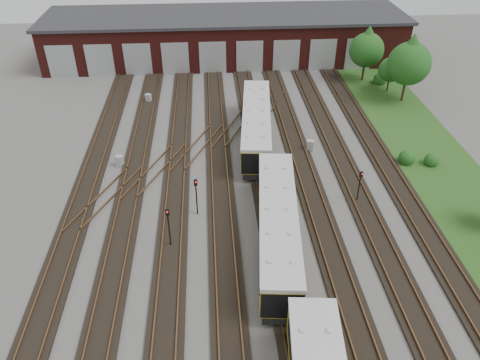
{
  "coord_description": "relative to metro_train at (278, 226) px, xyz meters",
  "views": [
    {
      "loc": [
        -2.68,
        -27.28,
        24.46
      ],
      "look_at": [
        -0.37,
        5.12,
        2.0
      ],
      "focal_mm": 35.0,
      "sensor_mm": 36.0,
      "label": 1
    }
  ],
  "objects": [
    {
      "name": "relay_cabinet_3",
      "position": [
        5.24,
        13.73,
        -1.4
      ],
      "size": [
        0.81,
        0.74,
        1.13
      ],
      "primitive_type": "cube",
      "rotation": [
        0.0,
        0.0,
        -0.29
      ],
      "color": "#A3A5A8",
      "rests_on": "ground"
    },
    {
      "name": "relay_cabinet_1",
      "position": [
        -12.03,
        26.33,
        -1.44
      ],
      "size": [
        0.78,
        0.73,
        1.05
      ],
      "primitive_type": "cube",
      "rotation": [
        0.0,
        0.0,
        -0.4
      ],
      "color": "#A3A5A8",
      "rests_on": "ground"
    },
    {
      "name": "grass_verge",
      "position": [
        17.0,
        10.96,
        -1.94
      ],
      "size": [
        8.0,
        55.0,
        0.05
      ],
      "primitive_type": "cube",
      "color": "#244E1A",
      "rests_on": "ground"
    },
    {
      "name": "relay_cabinet_2",
      "position": [
        0.49,
        15.76,
        -1.44
      ],
      "size": [
        0.76,
        0.7,
        1.05
      ],
      "primitive_type": "cube",
      "rotation": [
        0.0,
        0.0,
        0.33
      ],
      "color": "#A3A5A8",
      "rests_on": "ground"
    },
    {
      "name": "relay_cabinet_4",
      "position": [
        2.27,
        11.6,
        -1.52
      ],
      "size": [
        0.61,
        0.53,
        0.89
      ],
      "primitive_type": "cube",
      "rotation": [
        0.0,
        0.0,
        0.18
      ],
      "color": "#A3A5A8",
      "rests_on": "ground"
    },
    {
      "name": "maintenance_shed",
      "position": [
        -2.01,
        40.94,
        1.24
      ],
      "size": [
        51.0,
        12.5,
        6.35
      ],
      "color": "#4C1613",
      "rests_on": "ground"
    },
    {
      "name": "ground",
      "position": [
        -2.0,
        0.96,
        -1.96
      ],
      "size": [
        120.0,
        120.0,
        0.0
      ],
      "primitive_type": "plane",
      "color": "#4D4A47",
      "rests_on": "ground"
    },
    {
      "name": "tree_1",
      "position": [
        17.84,
        27.43,
        1.26
      ],
      "size": [
        3.03,
        3.03,
        5.02
      ],
      "color": "#2F1E15",
      "rests_on": "ground"
    },
    {
      "name": "tree_2",
      "position": [
        18.68,
        24.51,
        3.35
      ],
      "size": [
        4.99,
        4.99,
        8.26
      ],
      "color": "#2F1E15",
      "rests_on": "ground"
    },
    {
      "name": "tree_0",
      "position": [
        15.69,
        31.08,
        2.71
      ],
      "size": [
        4.39,
        4.39,
        7.27
      ],
      "color": "#2F1E15",
      "rests_on": "ground"
    },
    {
      "name": "signal_mast_3",
      "position": [
        7.65,
        5.03,
        0.01
      ],
      "size": [
        0.31,
        0.29,
        3.05
      ],
      "rotation": [
        0.0,
        0.0,
        0.39
      ],
      "color": "black",
      "rests_on": "ground"
    },
    {
      "name": "bush_0",
      "position": [
        16.4,
        10.26,
        -1.26
      ],
      "size": [
        1.39,
        1.39,
        1.39
      ],
      "primitive_type": "sphere",
      "color": "#184A15",
      "rests_on": "ground"
    },
    {
      "name": "signal_mast_1",
      "position": [
        -6.05,
        4.28,
        0.24
      ],
      "size": [
        0.3,
        0.28,
        3.44
      ],
      "rotation": [
        0.0,
        0.0,
        0.2
      ],
      "color": "black",
      "rests_on": "ground"
    },
    {
      "name": "signal_mast_0",
      "position": [
        -8.06,
        0.49,
        0.31
      ],
      "size": [
        0.29,
        0.27,
        3.55
      ],
      "rotation": [
        0.0,
        0.0,
        0.09
      ],
      "color": "black",
      "rests_on": "ground"
    },
    {
      "name": "signal_mast_2",
      "position": [
        -0.98,
        19.13,
        0.12
      ],
      "size": [
        0.33,
        0.32,
        3.21
      ],
      "rotation": [
        0.0,
        0.0,
        0.43
      ],
      "color": "black",
      "rests_on": "ground"
    },
    {
      "name": "relay_cabinet_0",
      "position": [
        -13.49,
        12.2,
        -1.42
      ],
      "size": [
        0.8,
        0.73,
        1.09
      ],
      "primitive_type": "cube",
      "rotation": [
        0.0,
        0.0,
        -0.34
      ],
      "color": "#A3A5A8",
      "rests_on": "ground"
    },
    {
      "name": "bush_2",
      "position": [
        17.65,
        29.85,
        -1.11
      ],
      "size": [
        1.7,
        1.7,
        1.7
      ],
      "primitive_type": "sphere",
      "color": "#184A15",
      "rests_on": "ground"
    },
    {
      "name": "metro_train",
      "position": [
        0.0,
        0.0,
        0.0
      ],
      "size": [
        4.35,
        47.61,
        3.18
      ],
      "rotation": [
        0.0,
        0.0,
        -0.1
      ],
      "color": "black",
      "rests_on": "ground"
    },
    {
      "name": "bush_1",
      "position": [
        14.12,
        10.76,
        -1.18
      ],
      "size": [
        1.56,
        1.56,
        1.56
      ],
      "primitive_type": "sphere",
      "color": "#184A15",
      "rests_on": "ground"
    },
    {
      "name": "track_network",
      "position": [
        -2.17,
        1.55,
        -1.85
      ],
      "size": [
        30.4,
        70.0,
        0.33
      ],
      "color": "black",
      "rests_on": "ground"
    }
  ]
}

